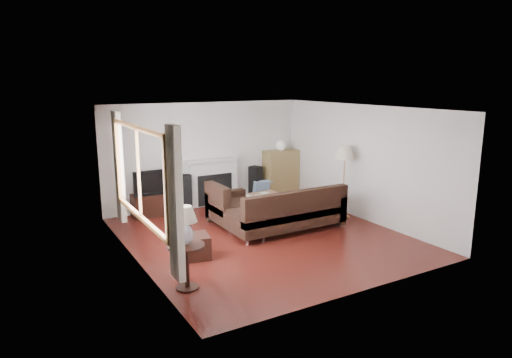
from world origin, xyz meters
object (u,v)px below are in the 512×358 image
coffee_table (257,205)px  side_table (187,267)px  tv_stand (155,204)px  sectional_sofa (287,211)px  floor_lamp (344,182)px  bookshelf (281,173)px

coffee_table → side_table: bearing=-136.9°
side_table → tv_stand: bearing=78.9°
sectional_sofa → tv_stand: bearing=129.5°
floor_lamp → side_table: size_ratio=2.37×
sectional_sofa → coffee_table: sectional_sofa is taller
coffee_table → tv_stand: bearing=149.0°
side_table → bookshelf: bearing=43.1°
sectional_sofa → coffee_table: bearing=88.0°
bookshelf → coffee_table: (-1.38, -1.16, -0.39)m
sectional_sofa → floor_lamp: 1.66m
floor_lamp → side_table: floor_lamp is taller
side_table → sectional_sofa: bearing=28.5°
tv_stand → floor_lamp: bearing=-32.2°
bookshelf → sectional_sofa: bookshelf is taller
floor_lamp → bookshelf: bearing=94.4°
coffee_table → bookshelf: bearing=38.6°
sectional_sofa → side_table: bearing=-151.5°
coffee_table → floor_lamp: size_ratio=0.71×
bookshelf → floor_lamp: size_ratio=0.76×
sectional_sofa → side_table: size_ratio=3.82×
tv_stand → floor_lamp: 4.28m
tv_stand → coffee_table: 2.33m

